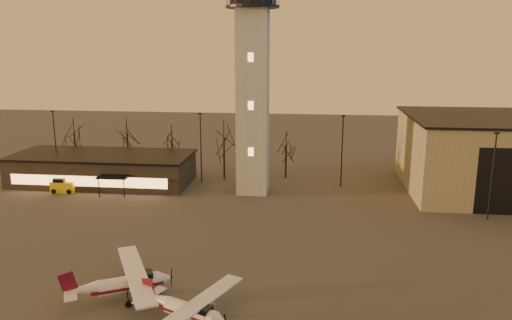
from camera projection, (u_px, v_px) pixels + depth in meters
The scene contains 8 objects.
ground at pixel (206, 301), 38.79m from camera, with size 220.00×220.00×0.00m, color #3D3A38.
control_tower at pixel (253, 70), 64.17m from camera, with size 6.80×6.80×32.60m.
terminal at pixel (103, 168), 71.73m from camera, with size 25.40×12.20×4.30m.
light_poles at pixel (257, 152), 67.54m from camera, with size 58.50×12.25×10.14m.
tree_row at pixel (172, 135), 76.90m from camera, with size 37.20×9.20×8.80m.
cessna_front at pixel (193, 315), 35.05m from camera, with size 8.03×9.65×2.76m.
cessna_rear at pixel (132, 286), 39.00m from camera, with size 8.91×10.54×3.08m.
service_cart at pixel (63, 186), 67.62m from camera, with size 3.23×2.14×2.00m.
Camera 1 is at (7.92, -34.65, 19.44)m, focal length 35.00 mm.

